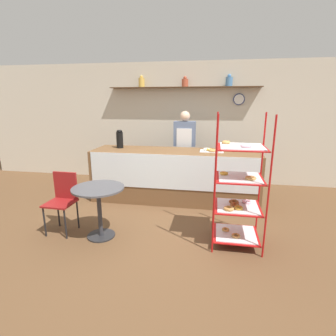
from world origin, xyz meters
TOP-DOWN VIEW (x-y plane):
  - ground_plane at (0.00, 0.00)m, footprint 14.00×14.00m
  - back_wall at (0.00, 2.48)m, footprint 10.00×0.30m
  - display_counter at (0.00, 1.13)m, footprint 3.09×0.81m
  - pastry_rack at (1.04, -0.30)m, footprint 0.63×0.61m
  - person_worker at (0.10, 1.80)m, footprint 0.44×0.23m
  - cafe_table at (-0.81, -0.45)m, footprint 0.71×0.71m
  - cafe_chair at (-1.41, -0.35)m, footprint 0.39×0.39m
  - coffee_carafe at (-1.10, 1.23)m, footprint 0.13×0.13m
  - donut_tray_counter at (0.68, 1.16)m, footprint 0.42×0.26m

SIDE VIEW (x-z plane):
  - ground_plane at x=0.00m, z-range 0.00..0.00m
  - display_counter at x=0.00m, z-range 0.00..0.97m
  - cafe_chair at x=-1.41m, z-range 0.10..0.96m
  - cafe_table at x=-0.81m, z-range 0.18..0.91m
  - pastry_rack at x=1.04m, z-range -0.13..1.60m
  - person_worker at x=0.10m, z-range 0.08..1.74m
  - donut_tray_counter at x=0.68m, z-range 0.96..1.01m
  - coffee_carafe at x=-1.10m, z-range 0.96..1.31m
  - back_wall at x=0.00m, z-range 0.01..2.71m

